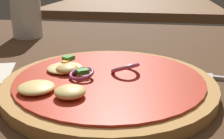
% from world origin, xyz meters
% --- Properties ---
extents(dining_table, '(1.12, 0.90, 0.03)m').
position_xyz_m(dining_table, '(0.00, 0.00, 0.02)').
color(dining_table, '#4C301C').
rests_on(dining_table, ground).
extents(pizza, '(0.27, 0.27, 0.03)m').
position_xyz_m(pizza, '(0.04, -0.04, 0.04)').
color(pizza, tan).
rests_on(pizza, dining_table).
extents(beer_glass, '(0.07, 0.07, 0.12)m').
position_xyz_m(beer_glass, '(-0.20, 0.23, 0.09)').
color(beer_glass, silver).
rests_on(beer_glass, dining_table).
extents(background_table, '(0.77, 0.66, 0.03)m').
position_xyz_m(background_table, '(-0.03, 1.01, 0.02)').
color(background_table, brown).
rests_on(background_table, ground).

